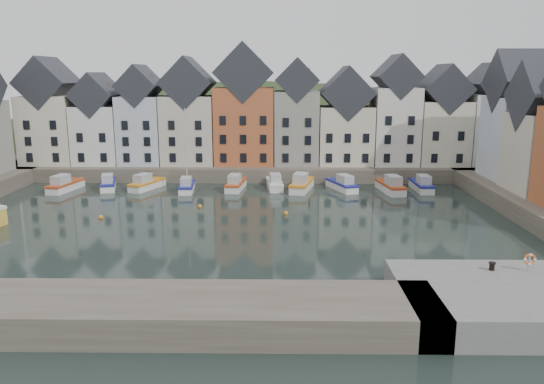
{
  "coord_description": "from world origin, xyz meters",
  "views": [
    {
      "loc": [
        5.21,
        -51.88,
        15.27
      ],
      "look_at": [
        4.45,
        6.0,
        2.34
      ],
      "focal_mm": 35.0,
      "sensor_mm": 36.0,
      "label": 1
    }
  ],
  "objects_px": {
    "boat_a": "(65,185)",
    "boat_d": "(187,186)",
    "mooring_bollard": "(492,266)",
    "life_ring_post": "(530,260)"
  },
  "relations": [
    {
      "from": "boat_d",
      "to": "life_ring_post",
      "type": "bearing_deg",
      "value": -53.73
    },
    {
      "from": "boat_d",
      "to": "boat_a",
      "type": "bearing_deg",
      "value": 175.0
    },
    {
      "from": "boat_d",
      "to": "mooring_bollard",
      "type": "bearing_deg",
      "value": -55.97
    },
    {
      "from": "boat_a",
      "to": "mooring_bollard",
      "type": "bearing_deg",
      "value": -27.06
    },
    {
      "from": "mooring_bollard",
      "to": "life_ring_post",
      "type": "relative_size",
      "value": 0.43
    },
    {
      "from": "boat_a",
      "to": "life_ring_post",
      "type": "height_order",
      "value": "life_ring_post"
    },
    {
      "from": "mooring_bollard",
      "to": "life_ring_post",
      "type": "xyz_separation_m",
      "value": [
        2.43,
        -0.22,
        0.55
      ]
    },
    {
      "from": "life_ring_post",
      "to": "boat_d",
      "type": "bearing_deg",
      "value": 130.83
    },
    {
      "from": "boat_a",
      "to": "boat_d",
      "type": "relative_size",
      "value": 0.61
    },
    {
      "from": "boat_d",
      "to": "mooring_bollard",
      "type": "xyz_separation_m",
      "value": [
        26.99,
        -33.82,
        1.59
      ]
    }
  ]
}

